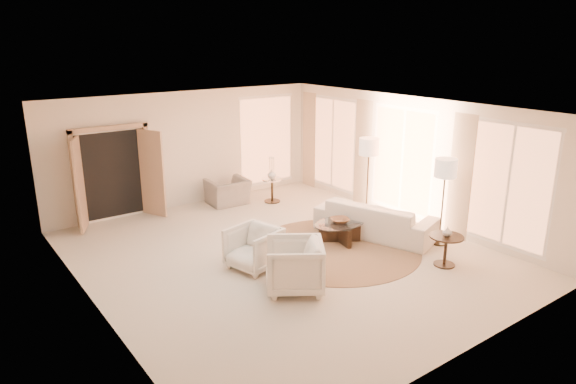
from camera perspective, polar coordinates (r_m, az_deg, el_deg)
room at (r=9.47m, az=-0.52°, el=0.75°), size 7.04×8.04×2.83m
windows_right at (r=11.83m, az=12.89°, el=3.35°), size 0.10×6.40×2.40m
window_back_corner at (r=13.91m, az=-2.37°, el=5.75°), size 1.70×0.10×2.40m
curtains_right at (r=12.39m, az=9.60°, el=3.91°), size 0.06×5.20×2.60m
french_doors at (r=12.07m, az=-18.74°, el=1.76°), size 1.95×0.66×2.16m
area_rug at (r=10.27m, az=5.28°, el=-6.25°), size 4.37×4.37×0.01m
sofa at (r=10.96m, az=9.70°, el=-2.91°), size 1.73×2.68×0.73m
armchair_left at (r=9.29m, az=-3.84°, el=-6.00°), size 0.94×0.98×0.84m
armchair_right at (r=8.48m, az=0.71°, el=-7.93°), size 1.22×1.23×0.94m
accent_chair at (r=12.88m, az=-6.71°, el=0.49°), size 1.01×0.69×0.85m
coffee_table at (r=10.51m, az=5.75°, el=-4.20°), size 1.49×1.49×0.42m
end_table at (r=9.80m, az=17.14°, el=-5.68°), size 0.61×0.61×0.58m
side_table at (r=12.97m, az=-1.78°, el=0.47°), size 0.52×0.52×0.61m
floor_lamp_near at (r=11.78m, az=8.99°, el=4.61°), size 0.45×0.45×1.84m
floor_lamp_far at (r=10.45m, az=17.09°, el=2.14°), size 0.43×0.43×1.77m
bowl at (r=10.44m, az=5.78°, el=-3.16°), size 0.48×0.48×0.09m
end_vase at (r=9.70m, az=17.27°, el=-4.22°), size 0.22×0.22×0.18m
side_vase at (r=12.87m, az=-1.79°, el=1.99°), size 0.26×0.26×0.24m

